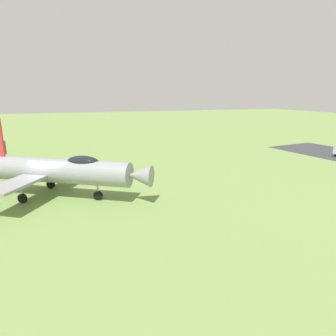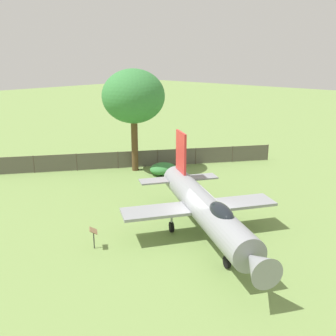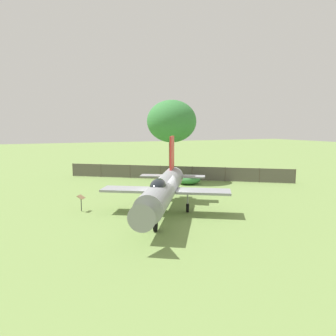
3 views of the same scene
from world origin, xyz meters
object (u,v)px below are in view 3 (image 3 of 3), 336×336
Objects in this scene: display_jet at (163,189)px; info_plaque at (81,199)px; shrub_near_fence at (189,179)px; shade_tree at (172,122)px.

info_plaque is at bearing -96.38° from display_jet.
info_plaque is at bearing 118.15° from shrub_near_fence.
shrub_near_fence is at bearing -61.85° from info_plaque.
shade_tree is at bearing -51.03° from info_plaque.
display_jet is 6.07m from info_plaque.
info_plaque reaches higher than shrub_near_fence.
info_plaque is (-9.00, 11.12, -5.58)m from shade_tree.
display_jet is 1.38× the size of shade_tree.
shade_tree is 6.55m from shrub_near_fence.
shade_tree is 7.66× the size of info_plaque.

